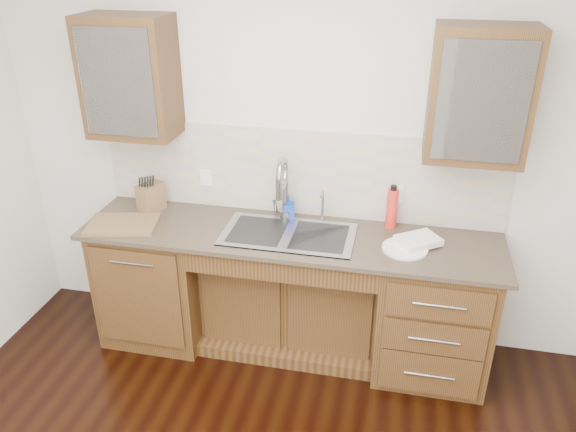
% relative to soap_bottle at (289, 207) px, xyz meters
% --- Properties ---
extents(wall_back, '(4.00, 0.10, 2.70)m').
position_rel_soap_bottle_xyz_m(wall_back, '(0.05, 0.15, 0.36)').
color(wall_back, silver).
rests_on(wall_back, ground).
extents(base_cabinet_left, '(0.70, 0.62, 0.88)m').
position_rel_soap_bottle_xyz_m(base_cabinet_left, '(-0.90, -0.21, -0.55)').
color(base_cabinet_left, '#593014').
rests_on(base_cabinet_left, ground).
extents(base_cabinet_center, '(1.20, 0.44, 0.70)m').
position_rel_soap_bottle_xyz_m(base_cabinet_center, '(0.05, -0.12, -0.64)').
color(base_cabinet_center, '#593014').
rests_on(base_cabinet_center, ground).
extents(base_cabinet_right, '(0.70, 0.62, 0.88)m').
position_rel_soap_bottle_xyz_m(base_cabinet_right, '(1.00, -0.21, -0.55)').
color(base_cabinet_right, '#593014').
rests_on(base_cabinet_right, ground).
extents(countertop, '(2.70, 0.65, 0.03)m').
position_rel_soap_bottle_xyz_m(countertop, '(0.05, -0.22, -0.10)').
color(countertop, '#84705B').
rests_on(countertop, base_cabinet_left).
extents(backsplash, '(2.70, 0.02, 0.59)m').
position_rel_soap_bottle_xyz_m(backsplash, '(0.05, 0.09, 0.21)').
color(backsplash, beige).
rests_on(backsplash, wall_back).
extents(sink, '(0.84, 0.46, 0.19)m').
position_rel_soap_bottle_xyz_m(sink, '(0.05, -0.24, -0.17)').
color(sink, '#9E9EA5').
rests_on(sink, countertop).
extents(faucet, '(0.04, 0.04, 0.40)m').
position_rel_soap_bottle_xyz_m(faucet, '(-0.02, -0.01, 0.12)').
color(faucet, '#999993').
rests_on(faucet, countertop).
extents(filter_tap, '(0.02, 0.02, 0.24)m').
position_rel_soap_bottle_xyz_m(filter_tap, '(0.23, 0.00, 0.04)').
color(filter_tap, '#999993').
rests_on(filter_tap, countertop).
extents(upper_cabinet_left, '(0.55, 0.34, 0.75)m').
position_rel_soap_bottle_xyz_m(upper_cabinet_left, '(-1.00, -0.07, 0.83)').
color(upper_cabinet_left, '#593014').
rests_on(upper_cabinet_left, wall_back).
extents(upper_cabinet_right, '(0.55, 0.34, 0.75)m').
position_rel_soap_bottle_xyz_m(upper_cabinet_right, '(1.10, -0.07, 0.83)').
color(upper_cabinet_right, '#593014').
rests_on(upper_cabinet_right, wall_back).
extents(outlet_left, '(0.08, 0.01, 0.12)m').
position_rel_soap_bottle_xyz_m(outlet_left, '(-0.60, 0.08, 0.13)').
color(outlet_left, white).
rests_on(outlet_left, backsplash).
extents(outlet_right, '(0.08, 0.01, 0.12)m').
position_rel_soap_bottle_xyz_m(outlet_right, '(0.70, 0.08, 0.13)').
color(outlet_right, white).
rests_on(outlet_right, backsplash).
extents(soap_bottle, '(0.09, 0.09, 0.16)m').
position_rel_soap_bottle_xyz_m(soap_bottle, '(0.00, 0.00, 0.00)').
color(soap_bottle, '#1A3BBC').
rests_on(soap_bottle, countertop).
extents(water_bottle, '(0.08, 0.08, 0.27)m').
position_rel_soap_bottle_xyz_m(water_bottle, '(0.68, 0.01, 0.05)').
color(water_bottle, red).
rests_on(water_bottle, countertop).
extents(plate, '(0.30, 0.30, 0.02)m').
position_rel_soap_bottle_xyz_m(plate, '(0.78, -0.27, -0.07)').
color(plate, white).
rests_on(plate, countertop).
extents(dish_towel, '(0.31, 0.29, 0.04)m').
position_rel_soap_bottle_xyz_m(dish_towel, '(0.86, -0.20, -0.05)').
color(dish_towel, white).
rests_on(dish_towel, plate).
extents(knife_block, '(0.17, 0.20, 0.20)m').
position_rel_soap_bottle_xyz_m(knife_block, '(-0.95, -0.08, 0.02)').
color(knife_block, olive).
rests_on(knife_block, countertop).
extents(cutting_board, '(0.50, 0.40, 0.02)m').
position_rel_soap_bottle_xyz_m(cutting_board, '(-1.04, -0.34, -0.07)').
color(cutting_board, '#9F7F3F').
rests_on(cutting_board, countertop).
extents(cup_left_a, '(0.17, 0.17, 0.10)m').
position_rel_soap_bottle_xyz_m(cup_left_a, '(-1.12, -0.07, 0.79)').
color(cup_left_a, white).
rests_on(cup_left_a, upper_cabinet_left).
extents(cup_left_b, '(0.11, 0.11, 0.08)m').
position_rel_soap_bottle_xyz_m(cup_left_b, '(-0.86, -0.07, 0.78)').
color(cup_left_b, white).
rests_on(cup_left_b, upper_cabinet_left).
extents(cup_right_a, '(0.14, 0.14, 0.10)m').
position_rel_soap_bottle_xyz_m(cup_right_a, '(1.02, -0.07, 0.78)').
color(cup_right_a, white).
rests_on(cup_right_a, upper_cabinet_right).
extents(cup_right_b, '(0.11, 0.11, 0.09)m').
position_rel_soap_bottle_xyz_m(cup_right_b, '(1.14, -0.07, 0.78)').
color(cup_right_b, white).
rests_on(cup_right_b, upper_cabinet_right).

